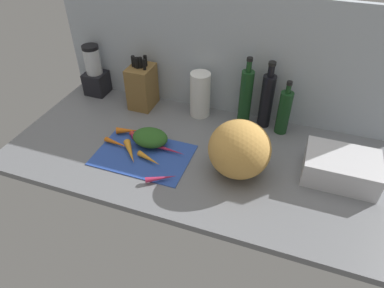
# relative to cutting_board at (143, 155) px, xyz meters

# --- Properties ---
(ground_plane) EXTENTS (1.70, 0.80, 0.03)m
(ground_plane) POSITION_rel_cutting_board_xyz_m (0.21, 0.10, -0.02)
(ground_plane) COLOR slate
(wall_back) EXTENTS (1.70, 0.03, 0.60)m
(wall_back) POSITION_rel_cutting_board_xyz_m (0.21, 0.49, 0.30)
(wall_back) COLOR #ADB7C1
(wall_back) RESTS_ON ground_plane
(cutting_board) EXTENTS (0.42, 0.28, 0.01)m
(cutting_board) POSITION_rel_cutting_board_xyz_m (0.00, 0.00, 0.00)
(cutting_board) COLOR #2D51B7
(cutting_board) RESTS_ON ground_plane
(carrot_0) EXTENTS (0.15, 0.03, 0.02)m
(carrot_0) POSITION_rel_cutting_board_xyz_m (0.10, 0.05, 0.01)
(carrot_0) COLOR #B2264C
(carrot_0) RESTS_ON cutting_board
(carrot_1) EXTENTS (0.09, 0.10, 0.03)m
(carrot_1) POSITION_rel_cutting_board_xyz_m (-0.06, 0.12, 0.02)
(carrot_1) COLOR #B2264C
(carrot_1) RESTS_ON cutting_board
(carrot_2) EXTENTS (0.13, 0.07, 0.03)m
(carrot_2) POSITION_rel_cutting_board_xyz_m (0.05, -0.03, 0.02)
(carrot_2) COLOR orange
(carrot_2) RESTS_ON cutting_board
(carrot_3) EXTENTS (0.13, 0.04, 0.02)m
(carrot_3) POSITION_rel_cutting_board_xyz_m (-0.14, 0.02, 0.02)
(carrot_3) COLOR orange
(carrot_3) RESTS_ON cutting_board
(carrot_4) EXTENTS (0.12, 0.14, 0.03)m
(carrot_4) POSITION_rel_cutting_board_xyz_m (-0.05, -0.02, 0.02)
(carrot_4) COLOR orange
(carrot_4) RESTS_ON cutting_board
(carrot_5) EXTENTS (0.12, 0.09, 0.02)m
(carrot_5) POSITION_rel_cutting_board_xyz_m (0.14, -0.12, 0.02)
(carrot_5) COLOR #B2264C
(carrot_5) RESTS_ON cutting_board
(carrot_6) EXTENTS (0.14, 0.08, 0.02)m
(carrot_6) POSITION_rel_cutting_board_xyz_m (-0.05, 0.08, 0.02)
(carrot_6) COLOR red
(carrot_6) RESTS_ON cutting_board
(carrot_7) EXTENTS (0.11, 0.06, 0.03)m
(carrot_7) POSITION_rel_cutting_board_xyz_m (-0.14, 0.11, 0.02)
(carrot_7) COLOR orange
(carrot_7) RESTS_ON cutting_board
(carrot_greens_pile) EXTENTS (0.17, 0.13, 0.07)m
(carrot_greens_pile) POSITION_rel_cutting_board_xyz_m (0.00, 0.08, 0.04)
(carrot_greens_pile) COLOR #2D6023
(carrot_greens_pile) RESTS_ON cutting_board
(winter_squash) EXTENTS (0.25, 0.25, 0.24)m
(winter_squash) POSITION_rel_cutting_board_xyz_m (0.42, 0.04, 0.12)
(winter_squash) COLOR gold
(winter_squash) RESTS_ON ground_plane
(knife_block) EXTENTS (0.12, 0.15, 0.28)m
(knife_block) POSITION_rel_cutting_board_xyz_m (-0.18, 0.38, 0.11)
(knife_block) COLOR olive
(knife_block) RESTS_ON ground_plane
(blender_appliance) EXTENTS (0.12, 0.12, 0.28)m
(blender_appliance) POSITION_rel_cutting_board_xyz_m (-0.48, 0.41, 0.12)
(blender_appliance) COLOR black
(blender_appliance) RESTS_ON ground_plane
(paper_towel_roll) EXTENTS (0.10, 0.10, 0.23)m
(paper_towel_roll) POSITION_rel_cutting_board_xyz_m (0.13, 0.40, 0.11)
(paper_towel_roll) COLOR white
(paper_towel_roll) RESTS_ON ground_plane
(bottle_0) EXTENTS (0.06, 0.06, 0.35)m
(bottle_0) POSITION_rel_cutting_board_xyz_m (0.36, 0.41, 0.14)
(bottle_0) COLOR #19421E
(bottle_0) RESTS_ON ground_plane
(bottle_1) EXTENTS (0.06, 0.06, 0.34)m
(bottle_1) POSITION_rel_cutting_board_xyz_m (0.46, 0.42, 0.14)
(bottle_1) COLOR black
(bottle_1) RESTS_ON ground_plane
(bottle_2) EXTENTS (0.06, 0.06, 0.27)m
(bottle_2) POSITION_rel_cutting_board_xyz_m (0.55, 0.39, 0.11)
(bottle_2) COLOR #19421E
(bottle_2) RESTS_ON ground_plane
(dish_rack) EXTENTS (0.29, 0.21, 0.11)m
(dish_rack) POSITION_rel_cutting_board_xyz_m (0.82, 0.14, 0.05)
(dish_rack) COLOR silver
(dish_rack) RESTS_ON ground_plane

